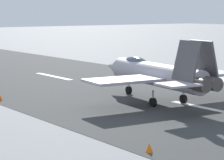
{
  "coord_description": "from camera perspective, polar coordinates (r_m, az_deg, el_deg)",
  "views": [
    {
      "loc": [
        -26.59,
        30.19,
        7.97
      ],
      "look_at": [
        6.51,
        5.52,
        2.2
      ],
      "focal_mm": 79.47,
      "sensor_mm": 36.0,
      "label": 1
    }
  ],
  "objects": [
    {
      "name": "marker_cone_mid",
      "position": [
        45.33,
        -12.75,
        -2.01
      ],
      "size": [
        0.44,
        0.44,
        0.55
      ],
      "primitive_type": "cone",
      "color": "orange",
      "rests_on": "ground"
    },
    {
      "name": "marker_cone_near",
      "position": [
        28.43,
        4.31,
        -7.77
      ],
      "size": [
        0.44,
        0.44,
        0.55
      ],
      "primitive_type": "cone",
      "color": "orange",
      "rests_on": "ground"
    },
    {
      "name": "fighter_jet",
      "position": [
        43.76,
        5.09,
        0.73
      ],
      "size": [
        16.71,
        14.52,
        5.69
      ],
      "color": "#B2ACB8",
      "rests_on": "ground"
    },
    {
      "name": "runway_strip",
      "position": [
        41.0,
        11.74,
        -3.41
      ],
      "size": [
        240.0,
        26.0,
        0.02
      ],
      "color": "#363837",
      "rests_on": "ground"
    },
    {
      "name": "ground_plane",
      "position": [
        41.02,
        11.72,
        -3.42
      ],
      "size": [
        400.0,
        400.0,
        0.0
      ],
      "primitive_type": "plane",
      "color": "gray"
    }
  ]
}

